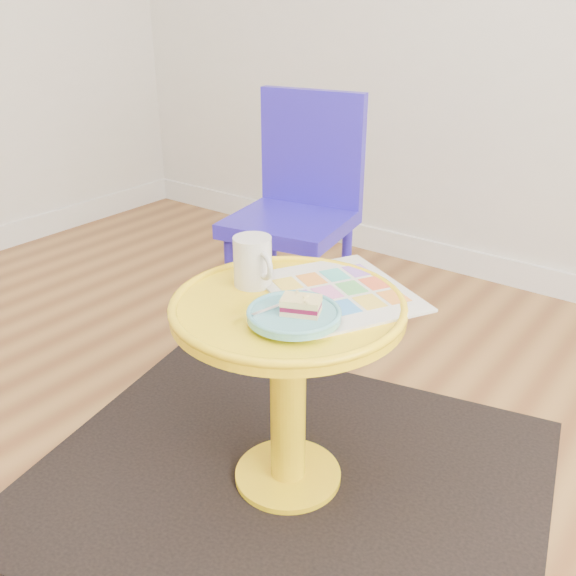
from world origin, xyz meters
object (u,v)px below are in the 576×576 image
Objects in this scene: side_table at (288,358)px; mug at (253,260)px; plate at (294,315)px; newspaper at (339,292)px; chair at (299,203)px.

mug reaches higher than side_table.
mug is (-0.13, 0.03, 0.21)m from side_table.
side_table is 2.68× the size of plate.
chair is at bearing 161.93° from newspaper.
plate is (0.01, -0.19, 0.02)m from newspaper.
plate reaches higher than newspaper.
chair is (-0.47, 0.69, 0.13)m from side_table.
side_table is at bearing -88.98° from newspaper.
side_table is 1.51× the size of newspaper.
mug is (-0.19, -0.09, 0.06)m from newspaper.
side_table is 0.25m from mug.
side_table is at bearing 134.50° from plate.
chair reaches higher than plate.
newspaper is 0.19m from plate.
mug is at bearing -127.12° from newspaper.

